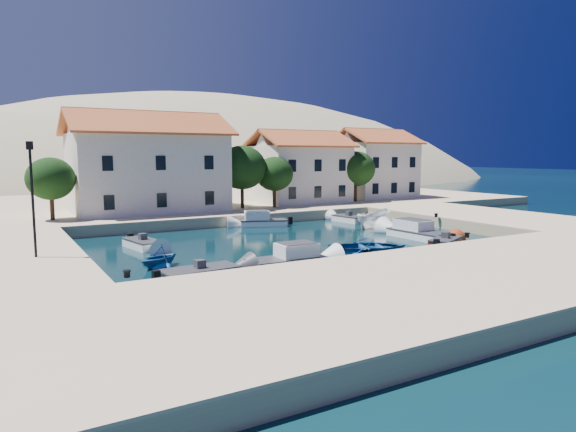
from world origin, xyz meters
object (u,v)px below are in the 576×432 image
object	(u,v)px
rowboat_south	(369,253)
cabin_cruiser_east	(420,232)
lamppost	(32,188)
boat_east	(373,227)
building_left	(147,161)
building_mid	(299,166)
cabin_cruiser_south	(288,260)
building_right	(374,163)

from	to	relation	value
rowboat_south	cabin_cruiser_east	size ratio (longest dim) A/B	0.96
lamppost	rowboat_south	world-z (taller)	lamppost
boat_east	building_left	bearing A→B (deg)	31.76
building_mid	cabin_cruiser_east	bearing A→B (deg)	-96.55
cabin_cruiser_south	boat_east	distance (m)	18.43
rowboat_south	cabin_cruiser_south	bearing A→B (deg)	121.39
building_left	rowboat_south	distance (m)	26.15
rowboat_south	cabin_cruiser_east	world-z (taller)	cabin_cruiser_east
lamppost	boat_east	distance (m)	28.66
rowboat_south	building_right	bearing A→B (deg)	-18.31
cabin_cruiser_south	boat_east	size ratio (longest dim) A/B	1.01
cabin_cruiser_east	cabin_cruiser_south	bearing A→B (deg)	102.91
rowboat_south	boat_east	distance (m)	12.40
building_right	building_mid	bearing A→B (deg)	-175.24
building_left	cabin_cruiser_south	distance (m)	25.94
building_left	building_right	distance (m)	30.07
building_mid	building_right	world-z (taller)	building_right
building_left	rowboat_south	xyz separation A→B (m)	(8.15, -24.13, -5.94)
lamppost	boat_east	world-z (taller)	lamppost
building_left	building_mid	distance (m)	18.04
lamppost	cabin_cruiser_south	world-z (taller)	lamppost
building_left	cabin_cruiser_east	xyz separation A→B (m)	(15.43, -21.39, -5.46)
building_right	cabin_cruiser_east	size ratio (longest dim) A/B	1.74
cabin_cruiser_south	building_left	bearing A→B (deg)	94.32
lamppost	boat_east	size ratio (longest dim) A/B	1.40
cabin_cruiser_south	cabin_cruiser_east	size ratio (longest dim) A/B	0.83
building_right	cabin_cruiser_east	bearing A→B (deg)	-121.92
rowboat_south	lamppost	bearing A→B (deg)	99.72
lamppost	rowboat_south	bearing A→B (deg)	-11.87
building_mid	cabin_cruiser_east	xyz separation A→B (m)	(-2.57, -22.39, -4.75)
lamppost	cabin_cruiser_south	distance (m)	14.41
building_right	rowboat_south	world-z (taller)	building_right
cabin_cruiser_east	boat_east	world-z (taller)	cabin_cruiser_east
cabin_cruiser_south	building_mid	bearing A→B (deg)	59.09
lamppost	cabin_cruiser_east	distance (m)	27.30
building_left	cabin_cruiser_east	bearing A→B (deg)	-54.20
building_mid	cabin_cruiser_south	xyz separation A→B (m)	(-16.82, -26.33, -4.75)
building_mid	boat_east	distance (m)	16.69
building_left	lamppost	size ratio (longest dim) A/B	2.36
rowboat_south	cabin_cruiser_east	xyz separation A→B (m)	(7.28, 2.74, 0.48)
building_left	cabin_cruiser_east	size ratio (longest dim) A/B	2.70
building_left	rowboat_south	size ratio (longest dim) A/B	2.80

